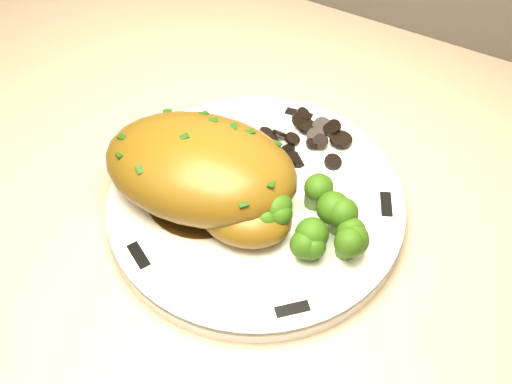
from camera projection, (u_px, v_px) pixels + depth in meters
The scene contains 11 objects.
counter at pixel (195, 323), 1.10m from camera, with size 2.19×0.72×1.06m.
plate at pixel (256, 204), 0.65m from camera, with size 0.30×0.30×0.02m, color white.
rim_accent_0 at pixel (386, 204), 0.64m from camera, with size 0.03×0.01×0.00m, color black.
rim_accent_1 at pixel (299, 114), 0.72m from camera, with size 0.03×0.01×0.00m, color black.
rim_accent_2 at pixel (164, 138), 0.70m from camera, with size 0.03×0.01×0.00m, color black.
rim_accent_3 at pixel (139, 255), 0.60m from camera, with size 0.03×0.01×0.00m, color black.
rim_accent_4 at pixel (292, 309), 0.56m from camera, with size 0.03×0.01×0.00m, color black.
gravy_pool at pixel (203, 192), 0.65m from camera, with size 0.12×0.12×0.00m, color #332009.
chicken_breast at pixel (205, 173), 0.62m from camera, with size 0.22×0.16×0.08m.
mushroom_pile at pixel (309, 145), 0.69m from camera, with size 0.09×0.07×0.03m.
broccoli_florets at pixel (301, 215), 0.60m from camera, with size 0.12×0.10×0.04m.
Camera 1 is at (0.66, 1.26, 1.47)m, focal length 45.00 mm.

